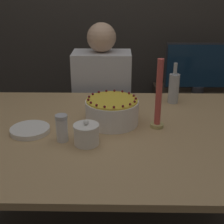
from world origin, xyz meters
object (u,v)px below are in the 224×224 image
object	(u,v)px
person_man_blue_shirt	(102,115)
tv_monitor	(200,67)
cake	(112,111)
bottle	(174,88)
candle	(158,100)
sugar_bowl	(86,134)
sugar_shaker	(62,128)

from	to	relation	value
person_man_blue_shirt	tv_monitor	bearing A→B (deg)	-155.72
cake	bottle	world-z (taller)	bottle
cake	candle	distance (m)	0.24
sugar_bowl	person_man_blue_shirt	size ratio (longest dim) A/B	0.10
candle	tv_monitor	bearing A→B (deg)	66.16
sugar_bowl	bottle	bearing A→B (deg)	48.12
bottle	person_man_blue_shirt	size ratio (longest dim) A/B	0.21
cake	bottle	xyz separation A→B (m)	(0.36, 0.30, 0.03)
candle	tv_monitor	world-z (taller)	candle
sugar_bowl	person_man_blue_shirt	xyz separation A→B (m)	(0.03, 0.88, -0.29)
sugar_shaker	sugar_bowl	bearing A→B (deg)	-13.44
person_man_blue_shirt	bottle	bearing A→B (deg)	140.32
candle	tv_monitor	xyz separation A→B (m)	(0.46, 1.05, -0.11)
sugar_bowl	candle	size ratio (longest dim) A/B	0.34
bottle	tv_monitor	distance (m)	0.79
sugar_shaker	tv_monitor	bearing A→B (deg)	52.97
sugar_shaker	tv_monitor	size ratio (longest dim) A/B	0.23
cake	candle	xyz separation A→B (m)	(0.22, -0.04, 0.08)
sugar_bowl	candle	xyz separation A→B (m)	(0.33, 0.18, 0.10)
sugar_bowl	bottle	size ratio (longest dim) A/B	0.49
tv_monitor	bottle	bearing A→B (deg)	-114.95
candle	person_man_blue_shirt	bearing A→B (deg)	113.44
cake	person_man_blue_shirt	distance (m)	0.73
cake	tv_monitor	size ratio (longest dim) A/B	0.48
sugar_shaker	person_man_blue_shirt	size ratio (longest dim) A/B	0.11
cake	sugar_bowl	size ratio (longest dim) A/B	2.28
cake	tv_monitor	xyz separation A→B (m)	(0.69, 1.01, -0.03)
sugar_bowl	candle	distance (m)	0.39
cake	sugar_bowl	bearing A→B (deg)	-115.89
sugar_shaker	person_man_blue_shirt	xyz separation A→B (m)	(0.14, 0.86, -0.31)
cake	sugar_shaker	xyz separation A→B (m)	(-0.22, -0.20, 0.00)
cake	person_man_blue_shirt	size ratio (longest dim) A/B	0.23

